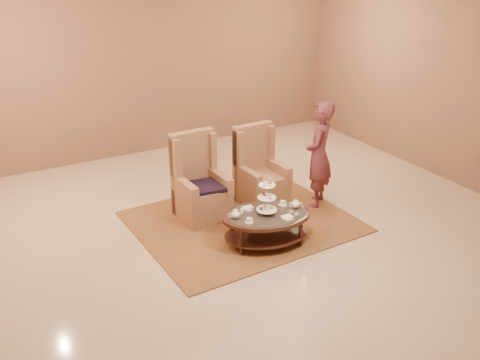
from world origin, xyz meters
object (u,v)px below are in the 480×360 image
tea_table (266,219)px  person (319,155)px  armchair_right (259,177)px  armchair_left (199,189)px

tea_table → person: (1.33, 0.64, 0.46)m
person → armchair_right: bearing=-78.3°
tea_table → person: bearing=38.9°
armchair_right → person: (0.75, -0.53, 0.42)m
tea_table → person: 1.55m
armchair_right → person: bearing=-38.5°
armchair_left → person: person is taller
armchair_right → person: size_ratio=0.75×
tea_table → armchair_right: bearing=76.7°
tea_table → armchair_right: 1.31m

